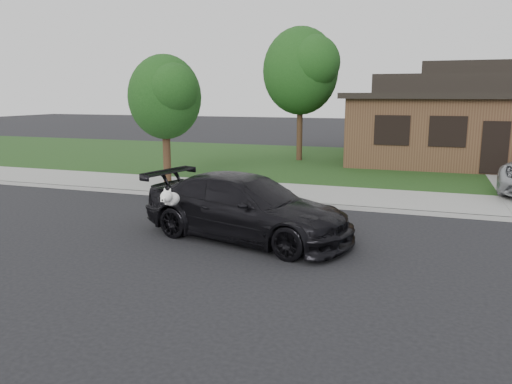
% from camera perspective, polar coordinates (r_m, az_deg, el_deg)
% --- Properties ---
extents(ground, '(120.00, 120.00, 0.00)m').
position_cam_1_polar(ground, '(11.41, 10.91, -6.00)').
color(ground, black).
rests_on(ground, ground).
extents(sidewalk, '(60.00, 3.00, 0.12)m').
position_cam_1_polar(sidewalk, '(16.22, 13.47, -0.79)').
color(sidewalk, gray).
rests_on(sidewalk, ground).
extents(curb, '(60.00, 0.12, 0.12)m').
position_cam_1_polar(curb, '(14.76, 12.88, -1.93)').
color(curb, gray).
rests_on(curb, ground).
extents(lawn, '(60.00, 13.00, 0.13)m').
position_cam_1_polar(lawn, '(24.08, 15.39, 2.95)').
color(lawn, '#193814').
rests_on(lawn, ground).
extents(sedan, '(5.47, 3.24, 1.49)m').
position_cam_1_polar(sedan, '(11.55, -1.13, -1.76)').
color(sedan, black).
rests_on(sedan, ground).
extents(house, '(12.60, 8.60, 4.65)m').
position_cam_1_polar(house, '(25.97, 24.84, 7.49)').
color(house, '#422B1C').
rests_on(house, ground).
extents(tree_0, '(3.78, 3.60, 6.34)m').
position_cam_1_polar(tree_0, '(24.42, 5.43, 13.79)').
color(tree_0, '#332114').
rests_on(tree_0, ground).
extents(tree_2, '(2.73, 2.60, 4.59)m').
position_cam_1_polar(tree_2, '(18.22, -10.19, 10.79)').
color(tree_2, '#332114').
rests_on(tree_2, ground).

